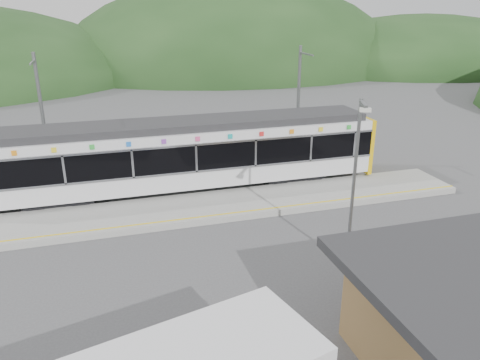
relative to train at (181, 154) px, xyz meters
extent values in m
plane|color=#4C4C4F|center=(0.45, -6.00, -2.06)|extent=(120.00, 120.00, 0.00)
ellipsoid|color=#1E3D19|center=(16.45, 48.00, -2.06)|extent=(52.00, 39.00, 26.00)
ellipsoid|color=#1E3D19|center=(45.45, 42.00, -2.06)|extent=(44.00, 33.00, 16.00)
cube|color=#9E9E99|center=(0.45, -2.70, -1.91)|extent=(26.00, 3.20, 0.30)
cube|color=yellow|center=(0.45, -4.00, -1.76)|extent=(26.00, 0.10, 0.01)
cube|color=black|center=(-6.02, 0.00, -1.76)|extent=(3.20, 2.20, 0.56)
cube|color=black|center=(5.98, 0.00, -1.76)|extent=(3.20, 2.20, 0.56)
cube|color=silver|center=(-0.02, 0.00, -1.02)|extent=(20.00, 2.90, 0.92)
cube|color=black|center=(-0.02, 0.00, 0.16)|extent=(20.00, 2.96, 1.45)
cube|color=silver|center=(-0.02, -1.50, -0.51)|extent=(20.00, 0.05, 0.10)
cube|color=silver|center=(-0.02, -1.50, 0.84)|extent=(20.00, 0.05, 0.10)
cube|color=silver|center=(-0.02, 0.00, 1.11)|extent=(20.00, 2.90, 0.45)
cube|color=#2D2D30|center=(-0.02, 0.00, 1.52)|extent=(19.40, 2.50, 0.36)
cube|color=#E3B30B|center=(10.10, 0.00, -0.16)|extent=(0.24, 2.92, 3.00)
cube|color=silver|center=(-5.52, -1.50, 0.16)|extent=(0.10, 0.05, 1.35)
cube|color=silver|center=(-2.52, -1.50, 0.16)|extent=(0.10, 0.05, 1.35)
cube|color=silver|center=(0.48, -1.50, 0.16)|extent=(0.10, 0.05, 1.35)
cube|color=silver|center=(3.48, -1.50, 0.16)|extent=(0.10, 0.05, 1.35)
cube|color=silver|center=(6.48, -1.50, 0.16)|extent=(0.10, 0.05, 1.35)
cube|color=silver|center=(8.98, -1.50, 0.16)|extent=(0.10, 0.05, 1.35)
cube|color=orange|center=(-7.42, -1.49, 1.12)|extent=(0.22, 0.04, 0.22)
cube|color=yellow|center=(-5.82, -1.49, 1.12)|extent=(0.22, 0.04, 0.22)
cube|color=green|center=(-4.22, -1.49, 1.12)|extent=(0.22, 0.04, 0.22)
cube|color=blue|center=(-2.62, -1.49, 1.12)|extent=(0.22, 0.04, 0.22)
cube|color=purple|center=(-1.02, -1.49, 1.12)|extent=(0.22, 0.04, 0.22)
cube|color=#E54C8C|center=(0.58, -1.49, 1.12)|extent=(0.22, 0.04, 0.22)
cube|color=#19A5A5|center=(2.18, -1.49, 1.12)|extent=(0.22, 0.04, 0.22)
cube|color=red|center=(3.78, -1.49, 1.12)|extent=(0.22, 0.04, 0.22)
cube|color=orange|center=(5.38, -1.49, 1.12)|extent=(0.22, 0.04, 0.22)
cube|color=yellow|center=(6.98, -1.49, 1.12)|extent=(0.22, 0.04, 0.22)
cube|color=green|center=(8.58, -1.49, 1.12)|extent=(0.22, 0.04, 0.22)
cylinder|color=slate|center=(-6.55, 2.60, 1.44)|extent=(0.18, 0.18, 7.00)
cube|color=slate|center=(-6.55, 1.80, 4.54)|extent=(0.08, 1.80, 0.08)
cylinder|color=slate|center=(7.45, 2.60, 1.44)|extent=(0.18, 0.18, 7.00)
cube|color=slate|center=(7.45, 1.80, 4.54)|extent=(0.08, 1.80, 0.08)
cylinder|color=slate|center=(4.62, -9.00, 1.05)|extent=(0.12, 0.12, 6.23)
cube|color=slate|center=(4.62, -9.47, 4.06)|extent=(0.50, 1.01, 0.12)
cube|color=silver|center=(4.62, -9.93, 3.98)|extent=(0.39, 0.30, 0.12)
camera|label=1|loc=(-3.59, -22.57, 7.03)|focal=35.00mm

